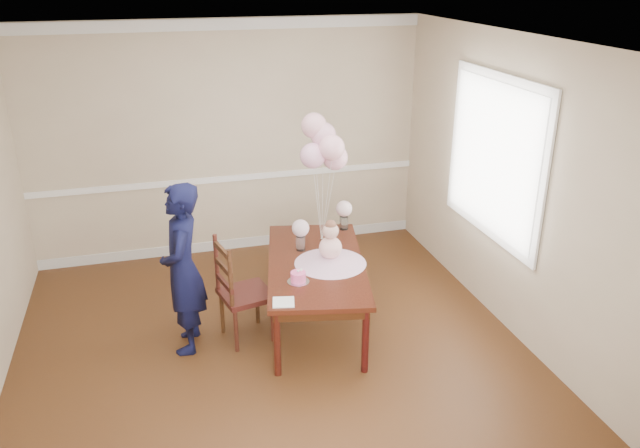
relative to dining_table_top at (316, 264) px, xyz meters
The scene contains 51 objects.
floor 0.99m from the dining_table_top, 131.93° to the right, with size 4.50×5.00×0.00m, color #371D0D.
ceiling 2.20m from the dining_table_top, 131.93° to the right, with size 4.50×5.00×0.02m, color white.
wall_back 2.12m from the dining_table_top, 104.67° to the left, with size 4.50×0.02×2.70m, color tan.
wall_front 3.19m from the dining_table_top, 99.39° to the right, with size 4.50×0.02×2.70m, color tan.
wall_right 1.97m from the dining_table_top, 17.94° to the right, with size 0.02×5.00×2.70m, color tan.
chair_rail_trim 2.01m from the dining_table_top, 104.75° to the left, with size 4.50×0.02×0.07m, color white.
crown_molding 2.82m from the dining_table_top, 104.75° to the left, with size 4.50×0.02×0.12m, color silver.
baseboard_trim 2.07m from the dining_table_top, 104.75° to the left, with size 4.50×0.02×0.12m, color silver.
window_frame 1.95m from the dining_table_top, ahead, with size 0.02×1.66×1.56m, color white.
window_blinds 1.93m from the dining_table_top, ahead, with size 0.01×1.50×1.40m, color silver.
dining_table_top is the anchor object (origin of this frame).
table_apron 0.07m from the dining_table_top, 90.00° to the left, with size 0.79×1.67×0.09m, color black.
table_leg_fl 0.95m from the dining_table_top, 126.49° to the right, with size 0.06×0.06×0.62m, color black.
table_leg_fr 0.95m from the dining_table_top, 77.41° to the right, with size 0.06×0.06×0.62m, color black.
table_leg_bl 0.95m from the dining_table_top, 102.59° to the left, with size 0.06×0.06×0.62m, color black.
table_leg_br 0.95m from the dining_table_top, 53.51° to the left, with size 0.06×0.06×0.62m, color black.
baby_skirt 0.15m from the dining_table_top, 30.38° to the right, with size 0.67×0.67×0.09m, color #D79EC0.
baby_torso 0.23m from the dining_table_top, 30.38° to the right, with size 0.21×0.21×0.21m, color #FFA1C6.
baby_head 0.37m from the dining_table_top, 30.38° to the right, with size 0.15×0.15×0.15m, color #D6A493.
baby_hair 0.42m from the dining_table_top, 30.38° to the right, with size 0.11×0.11×0.11m, color brown.
cake_platter 0.43m from the dining_table_top, 125.91° to the right, with size 0.19×0.19×0.01m, color #B4B3B8.
birthday_cake 0.44m from the dining_table_top, 125.91° to the right, with size 0.13×0.13×0.09m, color #F54D96.
cake_flower_a 0.45m from the dining_table_top, 125.91° to the right, with size 0.03×0.03×0.03m, color white.
cake_flower_b 0.43m from the dining_table_top, 123.52° to the right, with size 0.03×0.03×0.03m, color white.
rose_vase_near 0.31m from the dining_table_top, 104.62° to the left, with size 0.09×0.09×0.14m, color white.
roses_near 0.39m from the dining_table_top, 104.62° to the left, with size 0.17×0.17×0.17m, color beige.
rose_vase_far 0.83m from the dining_table_top, 53.96° to the left, with size 0.09×0.09×0.14m, color silver.
roses_far 0.86m from the dining_table_top, 53.96° to the left, with size 0.17×0.17×0.17m, color #FFD5DA.
napkin 0.81m from the dining_table_top, 124.33° to the right, with size 0.18×0.18×0.01m, color white.
balloon_weight 0.49m from the dining_table_top, 67.75° to the left, with size 0.04×0.04×0.02m, color silver.
balloon_a 1.03m from the dining_table_top, 78.05° to the left, with size 0.25×0.25×0.25m, color #F3ACD0.
balloon_b 1.10m from the dining_table_top, 56.25° to the left, with size 0.25×0.25×0.25m, color #FFB4C5.
balloon_c 1.23m from the dining_table_top, 67.59° to the left, with size 0.25×0.25×0.25m, color #E09EB5.
balloon_d 1.31m from the dining_table_top, 76.34° to the left, with size 0.25×0.25×0.25m, color #E2A0AC.
balloon_e 1.05m from the dining_table_top, 56.41° to the left, with size 0.25×0.25×0.25m, color #FAB1C8.
balloon_ribbon_a 0.63m from the dining_table_top, 72.86° to the left, with size 0.00×0.00×0.74m, color white.
balloon_ribbon_b 0.66m from the dining_table_top, 62.11° to the left, with size 0.00×0.00×0.83m, color silver.
balloon_ribbon_c 0.73m from the dining_table_top, 67.66° to the left, with size 0.00×0.00×0.92m, color white.
balloon_ribbon_d 0.76m from the dining_table_top, 72.43° to the left, with size 0.00×0.00×1.00m, color white.
balloon_ribbon_e 0.66m from the dining_table_top, 61.53° to the left, with size 0.00×0.00×0.70m, color white.
dining_chair_seat 0.71m from the dining_table_top, behind, with size 0.44×0.44×0.05m, color #34110E.
chair_leg_fl 0.96m from the dining_table_top, 161.28° to the right, with size 0.04×0.04×0.43m, color black.
chair_leg_fr 0.66m from the dining_table_top, 157.08° to the right, with size 0.04×0.04×0.43m, color #3E1810.
chair_leg_bl 0.99m from the dining_table_top, behind, with size 0.04×0.04×0.43m, color #3B2010.
chair_leg_br 0.71m from the dining_table_top, 164.43° to the left, with size 0.04×0.04×0.43m, color #321B0D.
chair_back_post_l 0.88m from the dining_table_top, 161.42° to the right, with size 0.04×0.04×0.55m, color black.
chair_back_post_r 0.92m from the dining_table_top, behind, with size 0.04×0.04×0.55m, color #3D1710.
chair_slat_low 0.88m from the dining_table_top, behind, with size 0.03×0.40×0.05m, color black.
chair_slat_mid 0.89m from the dining_table_top, behind, with size 0.03×0.40×0.05m, color #361B0E.
chair_slat_top 0.93m from the dining_table_top, behind, with size 0.03×0.40×0.05m, color #3B1F10.
woman 1.23m from the dining_table_top, behind, with size 0.57×0.38×1.56m, color black.
Camera 1 is at (-0.86, -4.48, 3.23)m, focal length 35.00 mm.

